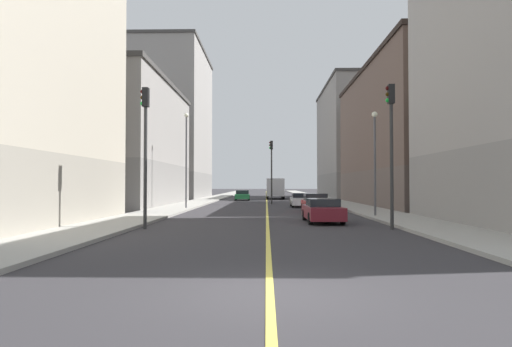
# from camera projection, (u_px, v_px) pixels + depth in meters

# --- Properties ---
(ground_plane) EXTENTS (400.00, 400.00, 0.00)m
(ground_plane) POSITION_uv_depth(u_px,v_px,m) (270.00, 294.00, 8.35)
(ground_plane) COLOR #302E32
(ground_plane) RESTS_ON ground
(sidewalk_left) EXTENTS (3.35, 168.00, 0.15)m
(sidewalk_left) POSITION_uv_depth(u_px,v_px,m) (327.00, 200.00, 57.14)
(sidewalk_left) COLOR #9E9B93
(sidewalk_left) RESTS_ON ground
(sidewalk_right) EXTENTS (3.35, 168.00, 0.15)m
(sidewalk_right) POSITION_uv_depth(u_px,v_px,m) (207.00, 200.00, 57.50)
(sidewalk_right) COLOR #9E9B93
(sidewalk_right) RESTS_ON ground
(lane_center_stripe) EXTENTS (0.16, 154.00, 0.01)m
(lane_center_stripe) POSITION_uv_depth(u_px,v_px,m) (267.00, 200.00, 57.32)
(lane_center_stripe) COLOR #E5D14C
(lane_center_stripe) RESTS_ON ground
(building_left_mid) EXTENTS (10.35, 26.17, 13.62)m
(building_left_mid) POSITION_uv_depth(u_px,v_px,m) (414.00, 136.00, 43.31)
(building_left_mid) COLOR brown
(building_left_mid) RESTS_ON ground
(building_left_far) EXTENTS (10.35, 23.11, 17.98)m
(building_left_far) POSITION_uv_depth(u_px,v_px,m) (356.00, 142.00, 71.11)
(building_left_far) COLOR slate
(building_left_far) RESTS_ON ground
(building_right_midblock) EXTENTS (10.35, 20.96, 12.16)m
(building_right_midblock) POSITION_uv_depth(u_px,v_px,m) (120.00, 144.00, 43.42)
(building_right_midblock) COLOR gray
(building_right_midblock) RESTS_ON ground
(building_right_distant) EXTENTS (10.35, 19.41, 22.44)m
(building_right_distant) POSITION_uv_depth(u_px,v_px,m) (172.00, 125.00, 67.06)
(building_right_distant) COLOR gray
(building_right_distant) RESTS_ON ground
(traffic_light_left_near) EXTENTS (0.40, 0.32, 6.73)m
(traffic_light_left_near) POSITION_uv_depth(u_px,v_px,m) (391.00, 137.00, 20.37)
(traffic_light_left_near) COLOR #2D2D2D
(traffic_light_left_near) RESTS_ON ground
(traffic_light_right_near) EXTENTS (0.40, 0.32, 6.63)m
(traffic_light_right_near) POSITION_uv_depth(u_px,v_px,m) (145.00, 138.00, 20.63)
(traffic_light_right_near) COLOR #2D2D2D
(traffic_light_right_near) RESTS_ON ground
(traffic_light_median_far) EXTENTS (0.40, 0.32, 6.71)m
(traffic_light_median_far) POSITION_uv_depth(u_px,v_px,m) (271.00, 164.00, 46.60)
(traffic_light_median_far) COLOR #2D2D2D
(traffic_light_median_far) RESTS_ON ground
(street_lamp_left_near) EXTENTS (0.36, 0.36, 6.51)m
(street_lamp_left_near) POSITION_uv_depth(u_px,v_px,m) (375.00, 152.00, 27.52)
(street_lamp_left_near) COLOR #4C4C51
(street_lamp_left_near) RESTS_ON ground
(street_lamp_right_near) EXTENTS (0.36, 0.36, 7.91)m
(street_lamp_right_near) POSITION_uv_depth(u_px,v_px,m) (186.00, 151.00, 36.68)
(street_lamp_right_near) COLOR #4C4C51
(street_lamp_right_near) RESTS_ON ground
(car_maroon) EXTENTS (1.95, 4.63, 1.31)m
(car_maroon) POSITION_uv_depth(u_px,v_px,m) (322.00, 211.00, 24.13)
(car_maroon) COLOR maroon
(car_maroon) RESTS_ON ground
(car_red) EXTENTS (1.90, 4.13, 1.41)m
(car_red) POSITION_uv_depth(u_px,v_px,m) (315.00, 203.00, 33.03)
(car_red) COLOR red
(car_red) RESTS_ON ground
(car_green) EXTENTS (2.05, 4.33, 1.33)m
(car_green) POSITION_uv_depth(u_px,v_px,m) (242.00, 195.00, 57.92)
(car_green) COLOR #1E6B38
(car_green) RESTS_ON ground
(car_white) EXTENTS (1.95, 4.06, 1.29)m
(car_white) POSITION_uv_depth(u_px,v_px,m) (301.00, 200.00, 40.63)
(car_white) COLOR white
(car_white) RESTS_ON ground
(box_truck) EXTENTS (2.55, 7.25, 2.92)m
(box_truck) POSITION_uv_depth(u_px,v_px,m) (275.00, 188.00, 63.61)
(box_truck) COLOR navy
(box_truck) RESTS_ON ground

